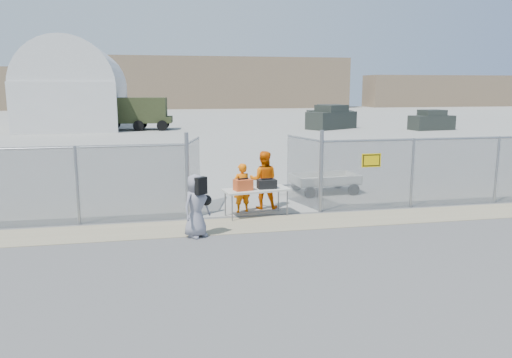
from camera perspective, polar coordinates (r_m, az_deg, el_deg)
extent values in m
plane|color=#4F4F4F|center=(12.99, 1.79, -6.35)|extent=(160.00, 160.00, 0.00)
cube|color=gray|center=(54.30, -8.57, 6.38)|extent=(160.00, 80.00, 0.01)
cube|color=gray|center=(13.92, 0.83, -5.16)|extent=(44.00, 1.60, 0.01)
cube|color=#CF4D20|center=(14.39, -1.48, -0.67)|extent=(0.57, 0.45, 0.32)
cube|color=black|center=(14.65, 1.25, -0.58)|extent=(0.56, 0.35, 0.26)
imported|color=#F46703|center=(15.06, -1.64, -1.04)|extent=(0.62, 0.48, 1.51)
imported|color=#F46703|center=(15.52, 0.87, -0.12)|extent=(1.02, 0.88, 1.82)
imported|color=gray|center=(12.68, -6.86, -3.05)|extent=(0.94, 0.89, 1.62)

